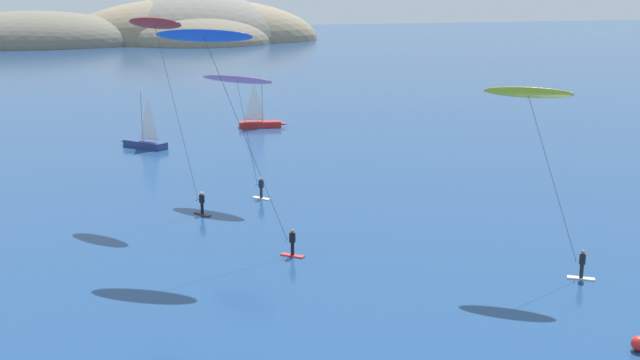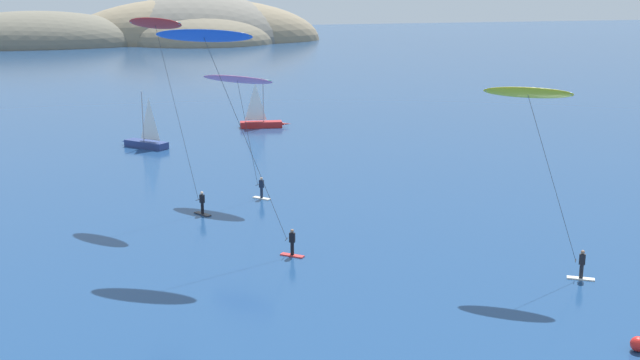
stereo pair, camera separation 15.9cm
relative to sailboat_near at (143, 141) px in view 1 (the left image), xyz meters
name	(u,v)px [view 1 (the left image)]	position (x,y,z in m)	size (l,w,h in m)	color
headland_island	(170,42)	(21.77, 154.13, -0.64)	(112.06, 54.38, 27.38)	#84755B
sailboat_near	(143,141)	(0.00, 0.00, 0.00)	(4.68, 5.08, 5.70)	navy
sailboat_far	(263,122)	(14.29, 7.91, 0.00)	(5.97, 2.15, 5.70)	#B22323
kitesurfer_yellow	(534,110)	(17.48, -43.37, 8.73)	(5.75, 4.67, 10.75)	silver
kitesurfer_blue	(210,50)	(1.35, -34.15, 11.67)	(8.15, 5.63, 13.63)	red
kitesurfer_pink	(238,87)	(5.53, -21.68, 7.91)	(5.39, 5.66, 9.51)	silver
kitesurfer_red	(159,40)	(-0.44, -23.49, 11.62)	(5.02, 5.89, 13.90)	#2D2D33
marker_buoy	(639,344)	(17.00, -53.89, -0.29)	(0.70, 0.70, 0.70)	red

